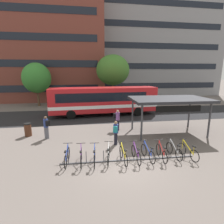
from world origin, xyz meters
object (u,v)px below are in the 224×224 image
(parked_bicycle_purple_1, at_px, (81,157))
(street_tree_1, at_px, (37,78))
(parked_bicycle_red_7, at_px, (161,153))
(trash_bin, at_px, (28,130))
(parked_bicycle_blue_0, at_px, (67,157))
(parked_bicycle_blue_2, at_px, (95,157))
(street_tree_0, at_px, (113,70))
(parked_bicycle_yellow_4, at_px, (123,155))
(parked_bicycle_purple_5, at_px, (136,154))
(parked_bicycle_yellow_9, at_px, (188,152))
(commuter_teal_pack_2, at_px, (116,131))
(parked_bicycle_white_3, at_px, (109,155))
(parked_bicycle_blue_6, at_px, (148,153))
(commuter_black_pack_1, at_px, (117,119))
(parked_bicycle_silver_8, at_px, (174,151))
(transit_shelter, at_px, (170,100))
(commuter_black_pack_0, at_px, (46,126))
(city_bus, at_px, (104,100))

(parked_bicycle_purple_1, height_order, street_tree_1, street_tree_1)
(parked_bicycle_red_7, distance_m, trash_bin, 10.12)
(parked_bicycle_blue_0, bearing_deg, parked_bicycle_blue_2, -94.30)
(parked_bicycle_blue_2, distance_m, street_tree_0, 18.85)
(parked_bicycle_yellow_4, bearing_deg, parked_bicycle_purple_5, -90.98)
(parked_bicycle_blue_2, distance_m, trash_bin, 7.05)
(parked_bicycle_yellow_9, relative_size, commuter_teal_pack_2, 1.02)
(parked_bicycle_blue_0, distance_m, street_tree_0, 19.01)
(parked_bicycle_white_3, bearing_deg, parked_bicycle_blue_0, 97.40)
(commuter_teal_pack_2, bearing_deg, parked_bicycle_blue_0, 142.69)
(parked_bicycle_blue_6, relative_size, parked_bicycle_yellow_9, 1.01)
(commuter_black_pack_1, height_order, street_tree_1, street_tree_1)
(parked_bicycle_blue_2, distance_m, parked_bicycle_blue_6, 3.02)
(parked_bicycle_blue_6, bearing_deg, parked_bicycle_yellow_9, -101.60)
(parked_bicycle_blue_2, bearing_deg, parked_bicycle_silver_8, -84.92)
(parked_bicycle_purple_1, bearing_deg, parked_bicycle_red_7, -92.19)
(parked_bicycle_blue_0, relative_size, parked_bicycle_yellow_9, 1.01)
(parked_bicycle_purple_5, bearing_deg, trash_bin, 53.15)
(parked_bicycle_yellow_9, height_order, transit_shelter, transit_shelter)
(street_tree_0, bearing_deg, parked_bicycle_yellow_9, -84.97)
(parked_bicycle_blue_6, bearing_deg, parked_bicycle_purple_1, 81.28)
(parked_bicycle_purple_5, xyz_separation_m, trash_bin, (-7.21, 5.13, 0.13))
(parked_bicycle_red_7, distance_m, parked_bicycle_yellow_9, 1.59)
(street_tree_0, bearing_deg, transit_shelter, -80.39)
(commuter_teal_pack_2, bearing_deg, parked_bicycle_blue_6, -131.50)
(parked_bicycle_yellow_9, distance_m, commuter_black_pack_0, 9.79)
(commuter_black_pack_0, height_order, commuter_teal_pack_2, commuter_black_pack_0)
(city_bus, height_order, parked_bicycle_silver_8, city_bus)
(parked_bicycle_blue_2, bearing_deg, parked_bicycle_yellow_9, -87.55)
(parked_bicycle_red_7, relative_size, trash_bin, 1.67)
(commuter_black_pack_0, distance_m, trash_bin, 1.84)
(parked_bicycle_blue_6, bearing_deg, street_tree_1, 21.80)
(commuter_black_pack_1, distance_m, street_tree_1, 16.23)
(trash_bin, bearing_deg, street_tree_1, 99.89)
(parked_bicycle_yellow_4, height_order, commuter_black_pack_0, commuter_black_pack_0)
(commuter_black_pack_0, bearing_deg, transit_shelter, -136.97)
(city_bus, xyz_separation_m, parked_bicycle_blue_2, (-1.78, -11.10, -1.39))
(commuter_black_pack_0, distance_m, commuter_black_pack_1, 5.68)
(parked_bicycle_white_3, height_order, parked_bicycle_red_7, same)
(parked_bicycle_yellow_9, bearing_deg, parked_bicycle_purple_5, 77.46)
(city_bus, height_order, parked_bicycle_blue_2, city_bus)
(parked_bicycle_white_3, bearing_deg, parked_bicycle_red_7, -83.39)
(parked_bicycle_white_3, bearing_deg, parked_bicycle_purple_1, 100.96)
(parked_bicycle_purple_5, xyz_separation_m, street_tree_0, (1.49, 17.88, 4.80))
(parked_bicycle_blue_6, distance_m, street_tree_0, 18.48)
(street_tree_0, bearing_deg, commuter_teal_pack_2, -98.21)
(parked_bicycle_blue_2, distance_m, commuter_black_pack_1, 5.89)
(parked_bicycle_yellow_9, relative_size, commuter_black_pack_1, 0.95)
(street_tree_0, height_order, street_tree_1, street_tree_0)
(trash_bin, height_order, street_tree_0, street_tree_0)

